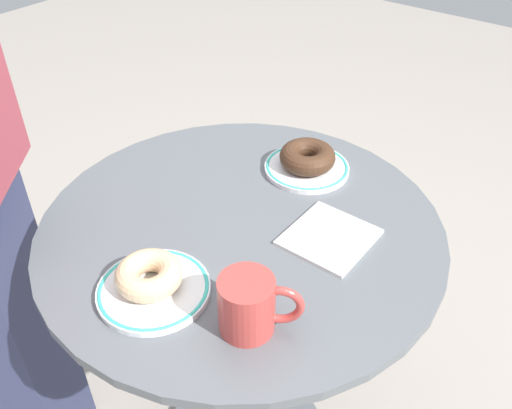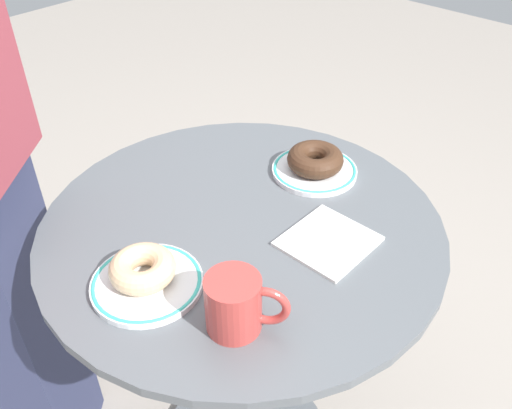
{
  "view_description": "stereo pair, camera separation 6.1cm",
  "coord_description": "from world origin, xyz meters",
  "px_view_note": "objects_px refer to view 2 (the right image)",
  "views": [
    {
      "loc": [
        -0.56,
        -0.47,
        1.35
      ],
      "look_at": [
        0.01,
        -0.03,
        0.79
      ],
      "focal_mm": 38.17,
      "sensor_mm": 36.0,
      "label": 1
    },
    {
      "loc": [
        -0.52,
        -0.51,
        1.35
      ],
      "look_at": [
        0.01,
        -0.03,
        0.79
      ],
      "focal_mm": 38.17,
      "sensor_mm": 36.0,
      "label": 2
    }
  ],
  "objects_px": {
    "cafe_table": "(244,320)",
    "plate_right": "(315,170)",
    "donut_glazed": "(142,268)",
    "coffee_mug": "(236,304)",
    "paper_napkin": "(328,241)",
    "plate_left": "(147,283)",
    "donut_chocolate": "(316,159)"
  },
  "relations": [
    {
      "from": "cafe_table",
      "to": "plate_right",
      "type": "relative_size",
      "value": 4.42
    },
    {
      "from": "donut_glazed",
      "to": "coffee_mug",
      "type": "distance_m",
      "value": 0.17
    },
    {
      "from": "paper_napkin",
      "to": "plate_right",
      "type": "bearing_deg",
      "value": 43.94
    },
    {
      "from": "plate_left",
      "to": "donut_glazed",
      "type": "xyz_separation_m",
      "value": [
        0.0,
        0.01,
        0.02
      ]
    },
    {
      "from": "donut_chocolate",
      "to": "paper_napkin",
      "type": "relative_size",
      "value": 0.78
    },
    {
      "from": "plate_right",
      "to": "donut_chocolate",
      "type": "distance_m",
      "value": 0.03
    },
    {
      "from": "plate_left",
      "to": "donut_glazed",
      "type": "height_order",
      "value": "donut_glazed"
    },
    {
      "from": "plate_left",
      "to": "donut_glazed",
      "type": "distance_m",
      "value": 0.03
    },
    {
      "from": "donut_glazed",
      "to": "donut_chocolate",
      "type": "height_order",
      "value": "donut_chocolate"
    },
    {
      "from": "plate_left",
      "to": "donut_glazed",
      "type": "bearing_deg",
      "value": 75.98
    },
    {
      "from": "donut_glazed",
      "to": "paper_napkin",
      "type": "bearing_deg",
      "value": -29.94
    },
    {
      "from": "donut_chocolate",
      "to": "plate_right",
      "type": "bearing_deg",
      "value": 0.0
    },
    {
      "from": "donut_chocolate",
      "to": "cafe_table",
      "type": "bearing_deg",
      "value": 179.68
    },
    {
      "from": "paper_napkin",
      "to": "donut_glazed",
      "type": "bearing_deg",
      "value": 150.06
    },
    {
      "from": "donut_chocolate",
      "to": "coffee_mug",
      "type": "relative_size",
      "value": 1.0
    },
    {
      "from": "plate_right",
      "to": "donut_chocolate",
      "type": "xyz_separation_m",
      "value": [
        0.0,
        0.0,
        0.03
      ]
    },
    {
      "from": "cafe_table",
      "to": "donut_glazed",
      "type": "height_order",
      "value": "donut_glazed"
    },
    {
      "from": "paper_napkin",
      "to": "coffee_mug",
      "type": "xyz_separation_m",
      "value": [
        -0.23,
        -0.01,
        0.04
      ]
    },
    {
      "from": "plate_left",
      "to": "coffee_mug",
      "type": "height_order",
      "value": "coffee_mug"
    },
    {
      "from": "donut_glazed",
      "to": "paper_napkin",
      "type": "relative_size",
      "value": 0.72
    },
    {
      "from": "plate_right",
      "to": "donut_chocolate",
      "type": "bearing_deg",
      "value": 0.0
    },
    {
      "from": "cafe_table",
      "to": "paper_napkin",
      "type": "relative_size",
      "value": 5.27
    },
    {
      "from": "donut_chocolate",
      "to": "coffee_mug",
      "type": "height_order",
      "value": "coffee_mug"
    },
    {
      "from": "plate_left",
      "to": "donut_chocolate",
      "type": "relative_size",
      "value": 1.56
    },
    {
      "from": "cafe_table",
      "to": "coffee_mug",
      "type": "bearing_deg",
      "value": -137.78
    },
    {
      "from": "donut_chocolate",
      "to": "paper_napkin",
      "type": "distance_m",
      "value": 0.21
    },
    {
      "from": "plate_left",
      "to": "paper_napkin",
      "type": "height_order",
      "value": "plate_left"
    },
    {
      "from": "plate_right",
      "to": "donut_chocolate",
      "type": "relative_size",
      "value": 1.52
    },
    {
      "from": "donut_chocolate",
      "to": "coffee_mug",
      "type": "distance_m",
      "value": 0.41
    },
    {
      "from": "donut_glazed",
      "to": "cafe_table",
      "type": "bearing_deg",
      "value": -2.44
    },
    {
      "from": "cafe_table",
      "to": "donut_chocolate",
      "type": "bearing_deg",
      "value": -0.32
    },
    {
      "from": "donut_glazed",
      "to": "plate_right",
      "type": "bearing_deg",
      "value": -1.38
    }
  ]
}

